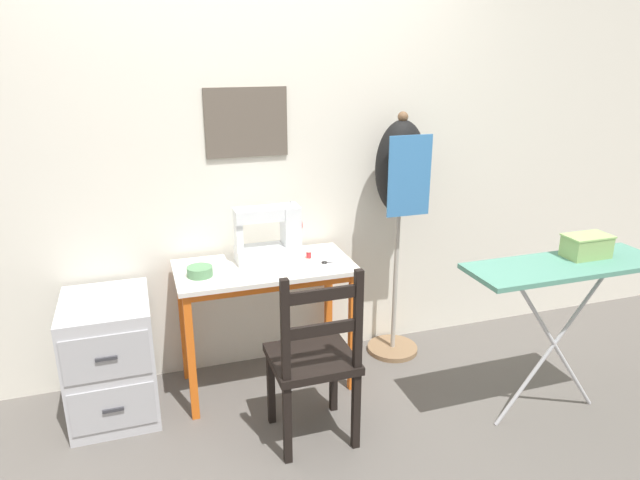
% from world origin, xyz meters
% --- Properties ---
extents(ground_plane, '(14.00, 14.00, 0.00)m').
position_xyz_m(ground_plane, '(0.00, 0.00, 0.00)').
color(ground_plane, '#5B5651').
extents(wall_back, '(10.00, 0.07, 2.55)m').
position_xyz_m(wall_back, '(-0.00, 0.56, 1.28)').
color(wall_back, silver).
rests_on(wall_back, ground_plane).
extents(sewing_table, '(0.96, 0.49, 0.73)m').
position_xyz_m(sewing_table, '(0.00, 0.23, 0.62)').
color(sewing_table, silver).
rests_on(sewing_table, ground_plane).
extents(sewing_machine, '(0.37, 0.16, 0.33)m').
position_xyz_m(sewing_machine, '(0.06, 0.32, 0.88)').
color(sewing_machine, white).
rests_on(sewing_machine, sewing_table).
extents(fabric_bowl, '(0.13, 0.13, 0.05)m').
position_xyz_m(fabric_bowl, '(-0.35, 0.20, 0.76)').
color(fabric_bowl, '#56895B').
rests_on(fabric_bowl, sewing_table).
extents(scissors, '(0.12, 0.07, 0.01)m').
position_xyz_m(scissors, '(0.34, 0.17, 0.74)').
color(scissors, silver).
rests_on(scissors, sewing_table).
extents(thread_spool_near_machine, '(0.03, 0.03, 0.04)m').
position_xyz_m(thread_spool_near_machine, '(0.26, 0.27, 0.75)').
color(thread_spool_near_machine, red).
rests_on(thread_spool_near_machine, sewing_table).
extents(wooden_chair, '(0.40, 0.38, 0.93)m').
position_xyz_m(wooden_chair, '(0.10, -0.31, 0.44)').
color(wooden_chair, black).
rests_on(wooden_chair, ground_plane).
extents(filing_cabinet, '(0.43, 0.54, 0.64)m').
position_xyz_m(filing_cabinet, '(-0.83, 0.24, 0.32)').
color(filing_cabinet, '#B7B7BC').
rests_on(filing_cabinet, ground_plane).
extents(dress_form, '(0.32, 0.32, 1.52)m').
position_xyz_m(dress_form, '(0.85, 0.35, 1.10)').
color(dress_form, '#846647').
rests_on(dress_form, ground_plane).
extents(ironing_board, '(1.00, 0.33, 0.87)m').
position_xyz_m(ironing_board, '(1.33, -0.51, 0.81)').
color(ironing_board, '#518E7A').
rests_on(ironing_board, ground_plane).
extents(storage_box, '(0.23, 0.14, 0.11)m').
position_xyz_m(storage_box, '(1.48, -0.47, 0.92)').
color(storage_box, '#8EB266').
rests_on(storage_box, ironing_board).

